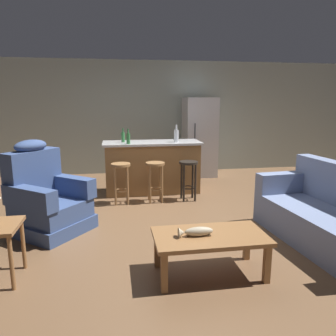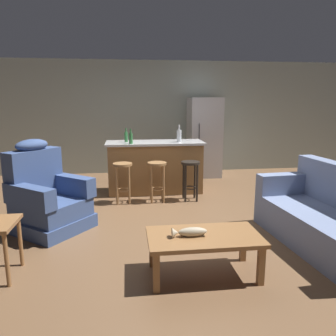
{
  "view_description": "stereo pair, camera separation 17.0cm",
  "coord_description": "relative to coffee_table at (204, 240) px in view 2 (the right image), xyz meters",
  "views": [
    {
      "loc": [
        -0.68,
        -4.63,
        1.7
      ],
      "look_at": [
        0.06,
        -0.1,
        0.75
      ],
      "focal_mm": 35.0,
      "sensor_mm": 36.0,
      "label": 1
    },
    {
      "loc": [
        -0.51,
        -4.65,
        1.7
      ],
      "look_at": [
        0.06,
        -0.1,
        0.75
      ],
      "focal_mm": 35.0,
      "sensor_mm": 36.0,
      "label": 2
    }
  ],
  "objects": [
    {
      "name": "bottle_short_amber",
      "position": [
        0.23,
        2.99,
        0.71
      ],
      "size": [
        0.09,
        0.09,
        0.31
      ],
      "color": "silver",
      "rests_on": "kitchen_island"
    },
    {
      "name": "bar_stool_middle",
      "position": [
        -0.23,
        2.46,
        0.11
      ],
      "size": [
        0.32,
        0.32,
        0.68
      ],
      "color": "olive",
      "rests_on": "ground_plane"
    },
    {
      "name": "back_wall",
      "position": [
        -0.21,
        4.87,
        0.94
      ],
      "size": [
        12.0,
        0.05,
        2.6
      ],
      "color": "#939E93",
      "rests_on": "ground_plane"
    },
    {
      "name": "ground_plane",
      "position": [
        -0.21,
        1.74,
        -0.36
      ],
      "size": [
        12.0,
        12.0,
        0.0
      ],
      "color": "brown"
    },
    {
      "name": "bar_stool_left",
      "position": [
        -0.8,
        2.46,
        0.11
      ],
      "size": [
        0.32,
        0.32,
        0.68
      ],
      "color": "olive",
      "rests_on": "ground_plane"
    },
    {
      "name": "bar_stool_right",
      "position": [
        0.34,
        2.46,
        0.11
      ],
      "size": [
        0.32,
        0.32,
        0.68
      ],
      "color": "black",
      "rests_on": "ground_plane"
    },
    {
      "name": "bottle_wine_dark",
      "position": [
        -0.65,
        2.84,
        0.69
      ],
      "size": [
        0.07,
        0.07,
        0.27
      ],
      "color": "#2D6B38",
      "rests_on": "kitchen_island"
    },
    {
      "name": "bottle_tall_green",
      "position": [
        -0.73,
        3.12,
        0.68
      ],
      "size": [
        0.06,
        0.06,
        0.25
      ],
      "color": "#2D6B38",
      "rests_on": "kitchen_island"
    },
    {
      "name": "couch",
      "position": [
        1.62,
        0.44,
        -0.02
      ],
      "size": [
        1.0,
        1.96,
        0.94
      ],
      "rotation": [
        0.0,
        0.0,
        3.23
      ],
      "color": "#707FA3",
      "rests_on": "ground_plane"
    },
    {
      "name": "coffee_table",
      "position": [
        0.0,
        0.0,
        0.0
      ],
      "size": [
        1.1,
        0.6,
        0.42
      ],
      "color": "olive",
      "rests_on": "ground_plane"
    },
    {
      "name": "kitchen_island",
      "position": [
        -0.21,
        3.09,
        0.11
      ],
      "size": [
        1.8,
        0.7,
        0.95
      ],
      "color": "olive",
      "rests_on": "ground_plane"
    },
    {
      "name": "recliner_near_lamp",
      "position": [
        -1.8,
        1.44,
        0.06
      ],
      "size": [
        1.18,
        1.18,
        1.2
      ],
      "rotation": [
        0.0,
        0.0,
        -0.67
      ],
      "color": "#384C7A",
      "rests_on": "ground_plane"
    },
    {
      "name": "refrigerator",
      "position": [
        1.01,
        4.29,
        0.52
      ],
      "size": [
        0.7,
        0.69,
        1.76
      ],
      "color": "#B7B7BC",
      "rests_on": "ground_plane"
    },
    {
      "name": "fish_figurine",
      "position": [
        -0.15,
        -0.01,
        0.1
      ],
      "size": [
        0.34,
        0.1,
        0.1
      ],
      "color": "#4C3823",
      "rests_on": "coffee_table"
    }
  ]
}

